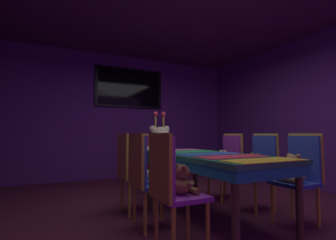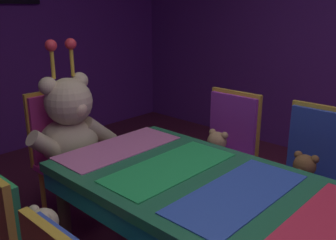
{
  "view_description": "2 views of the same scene",
  "coord_description": "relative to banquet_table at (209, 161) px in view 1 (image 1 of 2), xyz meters",
  "views": [
    {
      "loc": [
        -1.78,
        -2.52,
        0.97
      ],
      "look_at": [
        -0.18,
        0.72,
        1.18
      ],
      "focal_mm": 27.2,
      "sensor_mm": 36.0,
      "label": 1
    },
    {
      "loc": [
        -1.34,
        -0.8,
        1.56
      ],
      "look_at": [
        0.09,
        0.53,
        0.96
      ],
      "focal_mm": 39.48,
      "sensor_mm": 36.0,
      "label": 2
    }
  ],
  "objects": [
    {
      "name": "teddy_right_0",
      "position": [
        0.67,
        -0.61,
        -0.06
      ],
      "size": [
        0.25,
        0.32,
        0.31
      ],
      "rotation": [
        0.0,
        0.0,
        3.14
      ],
      "color": "#9E7247",
      "rests_on": "chair_right_0"
    },
    {
      "name": "wall_back",
      "position": [
        0.0,
        3.2,
        0.75
      ],
      "size": [
        5.2,
        0.12,
        2.8
      ],
      "primitive_type": "cube",
      "color": "#59267F",
      "rests_on": "ground_plane"
    },
    {
      "name": "wall_tv",
      "position": [
        0.0,
        3.11,
        1.4
      ],
      "size": [
        1.57,
        0.06,
        0.91
      ],
      "color": "black"
    },
    {
      "name": "throne_chair",
      "position": [
        0.0,
        1.54,
        -0.06
      ],
      "size": [
        0.41,
        0.42,
        0.98
      ],
      "rotation": [
        0.0,
        0.0,
        -1.57
      ],
      "color": "#CC338C",
      "rests_on": "ground_plane"
    },
    {
      "name": "chair_right_2",
      "position": [
        0.82,
        0.61,
        -0.06
      ],
      "size": [
        0.42,
        0.41,
        0.98
      ],
      "rotation": [
        0.0,
        0.0,
        3.14
      ],
      "color": "purple",
      "rests_on": "ground_plane"
    },
    {
      "name": "king_teddy_bear",
      "position": [
        0.0,
        1.37,
        0.09
      ],
      "size": [
        0.7,
        0.54,
        0.9
      ],
      "rotation": [
        0.0,
        0.0,
        -1.57
      ],
      "color": "beige",
      "rests_on": "throne_chair"
    },
    {
      "name": "teddy_left_1",
      "position": [
        -0.69,
        -0.02,
        -0.07
      ],
      "size": [
        0.24,
        0.31,
        0.29
      ],
      "color": "beige",
      "rests_on": "chair_left_1"
    },
    {
      "name": "teddy_right_1",
      "position": [
        0.7,
        -0.02,
        -0.08
      ],
      "size": [
        0.22,
        0.29,
        0.27
      ],
      "rotation": [
        0.0,
        0.0,
        3.14
      ],
      "color": "brown",
      "rests_on": "chair_right_1"
    },
    {
      "name": "teddy_left_2",
      "position": [
        -0.67,
        0.57,
        -0.08
      ],
      "size": [
        0.22,
        0.28,
        0.27
      ],
      "color": "beige",
      "rests_on": "chair_left_2"
    },
    {
      "name": "banquet_table",
      "position": [
        0.0,
        0.0,
        0.0
      ],
      "size": [
        0.9,
        2.02,
        0.75
      ],
      "color": "#26724C",
      "rests_on": "ground_plane"
    },
    {
      "name": "chair_left_1",
      "position": [
        -0.84,
        -0.02,
        -0.06
      ],
      "size": [
        0.42,
        0.41,
        0.98
      ],
      "color": "#2D47B2",
      "rests_on": "ground_plane"
    },
    {
      "name": "chair_left_0",
      "position": [
        -0.83,
        -0.58,
        -0.06
      ],
      "size": [
        0.42,
        0.41,
        0.98
      ],
      "color": "purple",
      "rests_on": "ground_plane"
    },
    {
      "name": "teddy_left_0",
      "position": [
        -0.69,
        -0.58,
        -0.08
      ],
      "size": [
        0.21,
        0.27,
        0.26
      ],
      "color": "brown",
      "rests_on": "chair_left_0"
    },
    {
      "name": "chair_right_0",
      "position": [
        0.82,
        -0.61,
        -0.06
      ],
      "size": [
        0.42,
        0.41,
        0.98
      ],
      "rotation": [
        0.0,
        0.0,
        3.14
      ],
      "color": "#2D47B2",
      "rests_on": "ground_plane"
    },
    {
      "name": "ground_plane",
      "position": [
        0.0,
        0.0,
        -0.65
      ],
      "size": [
        7.9,
        7.9,
        0.0
      ],
      "primitive_type": "plane",
      "color": "#591E33"
    },
    {
      "name": "chair_right_1",
      "position": [
        0.84,
        -0.02,
        -0.06
      ],
      "size": [
        0.42,
        0.41,
        0.98
      ],
      "rotation": [
        0.0,
        0.0,
        3.14
      ],
      "color": "#2D47B2",
      "rests_on": "ground_plane"
    },
    {
      "name": "teddy_right_2",
      "position": [
        0.67,
        0.61,
        -0.08
      ],
      "size": [
        0.23,
        0.29,
        0.28
      ],
      "rotation": [
        0.0,
        0.0,
        3.14
      ],
      "color": "tan",
      "rests_on": "chair_right_2"
    },
    {
      "name": "chair_left_2",
      "position": [
        -0.81,
        0.57,
        -0.06
      ],
      "size": [
        0.42,
        0.41,
        0.98
      ],
      "color": "#268C4C",
      "rests_on": "ground_plane"
    }
  ]
}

